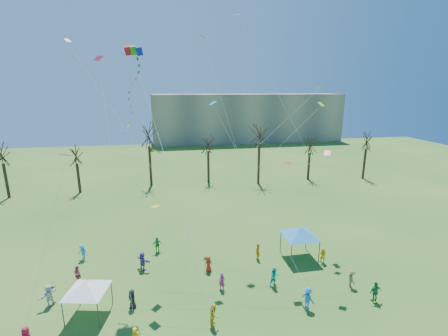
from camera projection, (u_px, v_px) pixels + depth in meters
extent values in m
cube|color=gray|center=(247.00, 118.00, 101.57)|extent=(60.00, 14.00, 15.00)
cylinder|color=black|center=(6.00, 181.00, 48.81)|extent=(0.44, 0.44, 5.58)
cylinder|color=black|center=(79.00, 178.00, 51.35)|extent=(0.44, 0.44, 4.93)
cylinder|color=black|center=(150.00, 166.00, 54.84)|extent=(0.44, 0.44, 7.12)
cylinder|color=black|center=(208.00, 167.00, 56.92)|extent=(0.44, 0.44, 5.85)
cylinder|color=black|center=(259.00, 164.00, 56.04)|extent=(0.44, 0.44, 7.38)
cylinder|color=black|center=(309.00, 166.00, 58.83)|extent=(0.44, 0.44, 5.12)
cylinder|color=black|center=(364.00, 164.00, 59.31)|extent=(0.44, 0.44, 5.82)
cube|color=red|center=(127.00, 50.00, 26.21)|extent=(0.67, 0.99, 0.92)
cube|color=#189313|center=(133.00, 51.00, 26.29)|extent=(0.67, 0.99, 0.92)
cube|color=#0D15AC|center=(139.00, 51.00, 26.37)|extent=(0.67, 0.99, 0.92)
cylinder|color=white|center=(171.00, 175.00, 22.31)|extent=(0.02, 0.02, 22.52)
cylinder|color=#3F3F44|center=(63.00, 314.00, 22.51)|extent=(0.08, 0.08, 2.09)
cylinder|color=#3F3F44|center=(98.00, 315.00, 22.44)|extent=(0.08, 0.08, 2.09)
cylinder|color=#3F3F44|center=(80.00, 292.00, 25.01)|extent=(0.08, 0.08, 2.09)
cylinder|color=#3F3F44|center=(112.00, 292.00, 24.94)|extent=(0.08, 0.08, 2.09)
pyramid|color=white|center=(86.00, 286.00, 23.35)|extent=(3.90, 3.90, 0.89)
cylinder|color=#3F3F44|center=(291.00, 255.00, 30.20)|extent=(0.08, 0.08, 2.35)
cylinder|color=#3F3F44|center=(319.00, 253.00, 30.72)|extent=(0.08, 0.08, 2.35)
cylinder|color=#3F3F44|center=(281.00, 241.00, 32.97)|extent=(0.08, 0.08, 2.35)
cylinder|color=#3F3F44|center=(306.00, 239.00, 33.49)|extent=(0.08, 0.08, 2.35)
pyramid|color=#2576BA|center=(300.00, 232.00, 31.42)|extent=(4.48, 4.48, 1.01)
imported|color=gold|center=(214.00, 315.00, 22.69)|extent=(0.91, 1.04, 1.80)
imported|color=blue|center=(308.00, 298.00, 24.50)|extent=(1.14, 1.35, 1.81)
imported|color=#1D8745|center=(375.00, 292.00, 25.28)|extent=(1.08, 0.54, 1.78)
imported|color=silver|center=(49.00, 295.00, 24.84)|extent=(1.38, 1.68, 1.80)
imported|color=black|center=(132.00, 299.00, 24.57)|extent=(0.88, 0.93, 1.60)
imported|color=#9A267D|center=(222.00, 282.00, 26.77)|extent=(0.68, 0.62, 1.57)
imported|color=#0DC1A4|center=(275.00, 277.00, 27.22)|extent=(1.02, 0.86, 1.84)
imported|color=#88674A|center=(352.00, 278.00, 27.19)|extent=(0.73, 1.10, 1.59)
imported|color=#C7425A|center=(78.00, 275.00, 27.42)|extent=(1.07, 1.11, 1.86)
imported|color=#534494|center=(143.00, 261.00, 29.74)|extent=(1.58, 1.54, 1.80)
imported|color=red|center=(208.00, 264.00, 29.46)|extent=(0.87, 0.70, 1.56)
imported|color=#CE5A0A|center=(258.00, 251.00, 31.52)|extent=(0.44, 0.65, 1.74)
imported|color=yellow|center=(323.00, 256.00, 30.86)|extent=(0.95, 0.98, 1.60)
imported|color=#1A8BD5|center=(83.00, 252.00, 31.50)|extent=(1.21, 1.00, 1.62)
imported|color=green|center=(157.00, 245.00, 32.86)|extent=(1.10, 0.81, 1.74)
cube|color=#F75D0D|center=(66.00, 155.00, 21.63)|extent=(0.81, 0.90, 0.26)
cylinder|color=white|center=(46.00, 241.00, 21.09)|extent=(0.01, 0.01, 11.60)
cube|color=#E526AA|center=(98.00, 58.00, 27.35)|extent=(0.88, 0.87, 0.43)
cylinder|color=white|center=(114.00, 176.00, 23.87)|extent=(0.01, 0.01, 21.99)
cube|color=yellow|center=(156.00, 207.00, 24.47)|extent=(0.97, 0.98, 0.20)
cylinder|color=white|center=(184.00, 256.00, 23.53)|extent=(0.01, 0.01, 8.55)
cube|color=#1786B2|center=(213.00, 103.00, 28.47)|extent=(0.79, 0.73, 0.34)
cylinder|color=white|center=(257.00, 191.00, 26.44)|extent=(0.01, 0.01, 17.69)
cube|color=blue|center=(238.00, 15.00, 32.43)|extent=(0.94, 0.92, 0.31)
cylinder|color=white|center=(298.00, 134.00, 28.80)|extent=(0.01, 0.01, 28.42)
cube|color=#C51841|center=(327.00, 153.00, 27.00)|extent=(0.82, 0.85, 0.35)
cylinder|color=white|center=(194.00, 219.00, 25.87)|extent=(0.01, 0.01, 25.41)
cube|color=#82E335|center=(321.00, 104.00, 32.46)|extent=(0.77, 0.80, 0.42)
cylinder|color=white|center=(240.00, 185.00, 28.45)|extent=(0.01, 0.01, 25.04)
cube|color=purple|center=(68.00, 40.00, 31.60)|extent=(0.72, 0.73, 0.38)
cylinder|color=white|center=(138.00, 148.00, 29.12)|extent=(0.01, 0.01, 27.37)
cube|color=#FF4E0D|center=(202.00, 36.00, 36.58)|extent=(0.74, 0.66, 0.42)
cylinder|color=white|center=(233.00, 137.00, 31.85)|extent=(0.01, 0.01, 27.00)
cube|color=#D12247|center=(288.00, 163.00, 27.35)|extent=(0.76, 0.63, 0.17)
cylinder|color=white|center=(320.00, 218.00, 27.20)|extent=(0.01, 0.01, 10.78)
cube|color=yellow|center=(157.00, 152.00, 27.05)|extent=(0.87, 0.86, 0.40)
cylinder|color=white|center=(117.00, 212.00, 27.18)|extent=(0.01, 0.01, 12.35)
cube|color=#19C2BB|center=(319.00, 87.00, 34.03)|extent=(0.59, 0.72, 0.28)
cylinder|color=white|center=(237.00, 166.00, 31.84)|extent=(0.01, 0.01, 25.27)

